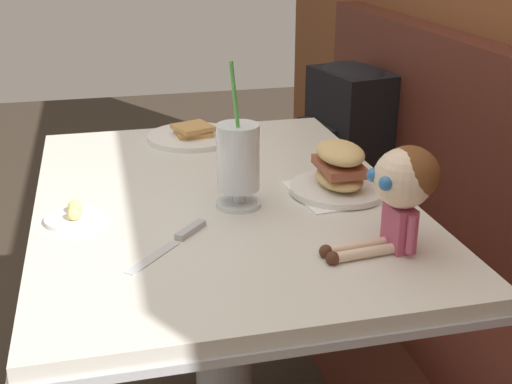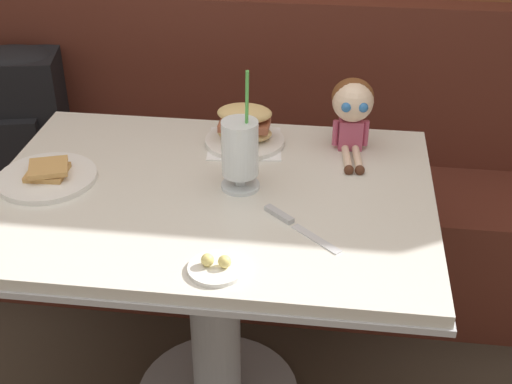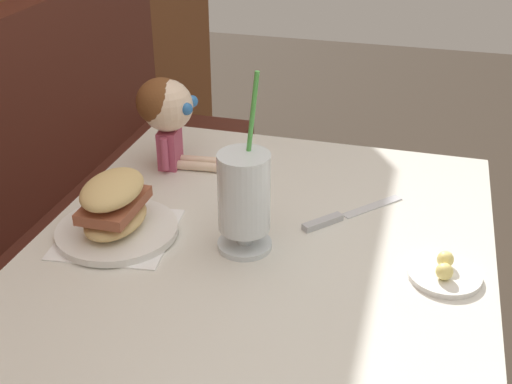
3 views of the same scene
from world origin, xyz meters
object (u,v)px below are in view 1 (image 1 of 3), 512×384
at_px(butter_knife, 181,237).
at_px(backpack, 348,119).
at_px(toast_plate, 192,135).
at_px(milkshake_glass, 238,161).
at_px(seated_doll, 403,184).
at_px(butter_saucer, 75,217).
at_px(sandwich_plate, 339,173).

bearing_deg(butter_knife, backpack, 143.89).
bearing_deg(backpack, toast_plate, -59.13).
height_order(toast_plate, butter_knife, toast_plate).
bearing_deg(toast_plate, milkshake_glass, 3.10).
bearing_deg(seated_doll, backpack, 163.51).
distance_m(seated_doll, backpack, 1.18).
bearing_deg(milkshake_glass, backpack, 145.90).
xyz_separation_m(milkshake_glass, butter_saucer, (-0.00, -0.34, -0.09)).
height_order(butter_saucer, seated_doll, seated_doll).
distance_m(toast_plate, butter_saucer, 0.58).
bearing_deg(butter_knife, toast_plate, 169.51).
height_order(sandwich_plate, seated_doll, seated_doll).
relative_size(toast_plate, backpack, 0.62).
distance_m(butter_saucer, butter_knife, 0.24).
bearing_deg(backpack, milkshake_glass, -34.10).
xyz_separation_m(toast_plate, seated_doll, (0.76, 0.27, 0.12)).
xyz_separation_m(toast_plate, milkshake_glass, (0.49, 0.03, 0.09)).
bearing_deg(seated_doll, butter_knife, -108.85).
xyz_separation_m(toast_plate, butter_saucer, (0.49, -0.31, -0.00)).
bearing_deg(butter_saucer, backpack, 132.85).
height_order(sandwich_plate, butter_saucer, sandwich_plate).
relative_size(milkshake_glass, backpack, 0.78).
height_order(milkshake_glass, sandwich_plate, milkshake_glass).
relative_size(sandwich_plate, backpack, 0.55).
bearing_deg(toast_plate, backpack, 120.87).
relative_size(toast_plate, milkshake_glass, 0.79).
height_order(milkshake_glass, butter_knife, milkshake_glass).
bearing_deg(butter_saucer, milkshake_glass, 89.88).
bearing_deg(milkshake_glass, sandwich_plate, 95.51).
xyz_separation_m(sandwich_plate, seated_doll, (0.29, 0.01, 0.08)).
bearing_deg(backpack, butter_knife, -36.11).
height_order(sandwich_plate, butter_knife, sandwich_plate).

